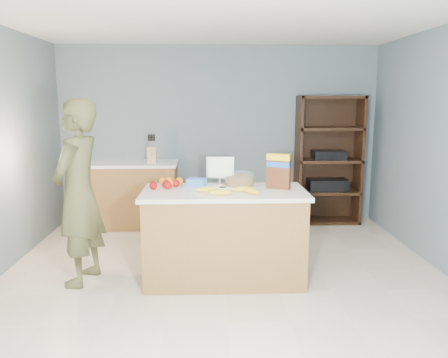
{
  "coord_description": "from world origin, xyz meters",
  "views": [
    {
      "loc": [
        -0.15,
        -3.77,
        1.76
      ],
      "look_at": [
        0.0,
        0.35,
        1.0
      ],
      "focal_mm": 35.0,
      "sensor_mm": 36.0,
      "label": 1
    }
  ],
  "objects_px": {
    "cereal_box": "(279,169)",
    "tv": "(220,169)",
    "shelving_unit": "(327,162)",
    "person": "(78,193)",
    "counter_peninsula": "(224,239)"
  },
  "relations": [
    {
      "from": "person",
      "to": "cereal_box",
      "type": "xyz_separation_m",
      "value": [
        1.91,
        0.06,
        0.21
      ]
    },
    {
      "from": "cereal_box",
      "to": "tv",
      "type": "bearing_deg",
      "value": 156.15
    },
    {
      "from": "shelving_unit",
      "to": "tv",
      "type": "bearing_deg",
      "value": -132.3
    },
    {
      "from": "person",
      "to": "shelving_unit",
      "type": "bearing_deg",
      "value": 136.74
    },
    {
      "from": "counter_peninsula",
      "to": "person",
      "type": "bearing_deg",
      "value": 179.88
    },
    {
      "from": "counter_peninsula",
      "to": "cereal_box",
      "type": "height_order",
      "value": "cereal_box"
    },
    {
      "from": "person",
      "to": "tv",
      "type": "height_order",
      "value": "person"
    },
    {
      "from": "counter_peninsula",
      "to": "person",
      "type": "xyz_separation_m",
      "value": [
        -1.38,
        0.0,
        0.47
      ]
    },
    {
      "from": "tv",
      "to": "cereal_box",
      "type": "distance_m",
      "value": 0.61
    },
    {
      "from": "shelving_unit",
      "to": "tv",
      "type": "distance_m",
      "value": 2.36
    },
    {
      "from": "counter_peninsula",
      "to": "cereal_box",
      "type": "distance_m",
      "value": 0.87
    },
    {
      "from": "cereal_box",
      "to": "shelving_unit",
      "type": "bearing_deg",
      "value": 62.79
    },
    {
      "from": "tv",
      "to": "cereal_box",
      "type": "xyz_separation_m",
      "value": [
        0.56,
        -0.25,
        0.04
      ]
    },
    {
      "from": "person",
      "to": "tv",
      "type": "relative_size",
      "value": 6.26
    },
    {
      "from": "counter_peninsula",
      "to": "person",
      "type": "height_order",
      "value": "person"
    }
  ]
}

